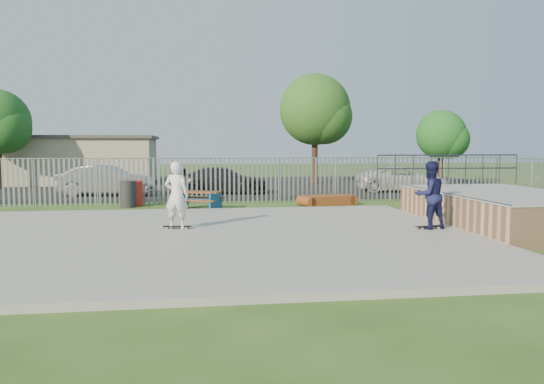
{
  "coord_description": "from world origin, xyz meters",
  "views": [
    {
      "loc": [
        0.04,
        -14.25,
        2.54
      ],
      "look_at": [
        2.32,
        2.0,
        1.1
      ],
      "focal_mm": 35.0,
      "sensor_mm": 36.0,
      "label": 1
    }
  ],
  "objects": [
    {
      "name": "building",
      "position": [
        -8.0,
        23.0,
        1.61
      ],
      "size": [
        10.4,
        6.4,
        3.2
      ],
      "color": "#BAAE8F",
      "rests_on": "ground"
    },
    {
      "name": "funbox",
      "position": [
        5.51,
        7.7,
        0.21
      ],
      "size": [
        2.29,
        1.6,
        0.42
      ],
      "rotation": [
        0.0,
        0.0,
        0.29
      ],
      "color": "brown",
      "rests_on": "ground"
    },
    {
      "name": "concrete_slab",
      "position": [
        0.0,
        0.0,
        0.07
      ],
      "size": [
        15.0,
        12.0,
        0.15
      ],
      "primitive_type": "cube",
      "color": "gray",
      "rests_on": "ground"
    },
    {
      "name": "car_dark",
      "position": [
        1.39,
        13.8,
        0.71
      ],
      "size": [
        4.96,
        2.62,
        1.37
      ],
      "primitive_type": "imported",
      "rotation": [
        0.0,
        0.0,
        1.42
      ],
      "color": "black",
      "rests_on": "parking_lot"
    },
    {
      "name": "picnic_table",
      "position": [
        0.05,
        6.89,
        0.37
      ],
      "size": [
        2.15,
        1.97,
        0.74
      ],
      "rotation": [
        0.0,
        0.0,
        -0.38
      ],
      "color": "brown",
      "rests_on": "ground"
    },
    {
      "name": "trash_bin_red",
      "position": [
        -2.59,
        8.49,
        0.53
      ],
      "size": [
        0.64,
        0.64,
        1.07
      ],
      "primitive_type": "cylinder",
      "color": "#B2201B",
      "rests_on": "ground"
    },
    {
      "name": "skater_navy",
      "position": [
        6.63,
        0.11,
        1.12
      ],
      "size": [
        1.08,
        0.92,
        1.95
      ],
      "primitive_type": "imported",
      "rotation": [
        0.0,
        0.0,
        3.35
      ],
      "color": "#141841",
      "rests_on": "concrete_slab"
    },
    {
      "name": "skater_white",
      "position": [
        -0.58,
        1.11,
        1.12
      ],
      "size": [
        0.82,
        0.67,
        1.95
      ],
      "primitive_type": "imported",
      "rotation": [
        0.0,
        0.0,
        2.81
      ],
      "color": "white",
      "rests_on": "concrete_slab"
    },
    {
      "name": "parking_lot",
      "position": [
        0.0,
        19.0,
        0.01
      ],
      "size": [
        40.0,
        18.0,
        0.02
      ],
      "primitive_type": "cube",
      "color": "black",
      "rests_on": "ground"
    },
    {
      "name": "quarter_pipe",
      "position": [
        9.5,
        1.04,
        0.56
      ],
      "size": [
        5.5,
        7.05,
        2.19
      ],
      "color": "tan",
      "rests_on": "ground"
    },
    {
      "name": "ground",
      "position": [
        0.0,
        0.0,
        0.0
      ],
      "size": [
        120.0,
        120.0,
        0.0
      ],
      "primitive_type": "plane",
      "color": "#2B511B",
      "rests_on": "ground"
    },
    {
      "name": "tree_mid",
      "position": [
        7.83,
        20.69,
        4.92
      ],
      "size": [
        4.74,
        4.74,
        7.31
      ],
      "color": "#432A1A",
      "rests_on": "ground"
    },
    {
      "name": "trash_bin_grey",
      "position": [
        -2.84,
        8.12,
        0.55
      ],
      "size": [
        0.66,
        0.66,
        1.09
      ],
      "primitive_type": "cylinder",
      "color": "#262629",
      "rests_on": "ground"
    },
    {
      "name": "car_white",
      "position": [
        11.14,
        13.45,
        0.71
      ],
      "size": [
        5.22,
        2.99,
        1.37
      ],
      "primitive_type": "imported",
      "rotation": [
        0.0,
        0.0,
        1.42
      ],
      "color": "silver",
      "rests_on": "parking_lot"
    },
    {
      "name": "fence",
      "position": [
        1.0,
        4.59,
        1.0
      ],
      "size": [
        26.04,
        16.02,
        2.0
      ],
      "color": "gray",
      "rests_on": "ground"
    },
    {
      "name": "skateboard_a",
      "position": [
        6.63,
        0.11,
        0.19
      ],
      "size": [
        0.82,
        0.36,
        0.08
      ],
      "rotation": [
        0.0,
        0.0,
        0.21
      ],
      "color": "black",
      "rests_on": "concrete_slab"
    },
    {
      "name": "skateboard_b",
      "position": [
        -0.58,
        1.11,
        0.19
      ],
      "size": [
        0.82,
        0.33,
        0.08
      ],
      "rotation": [
        0.0,
        0.0,
        -0.16
      ],
      "color": "black",
      "rests_on": "concrete_slab"
    },
    {
      "name": "car_silver",
      "position": [
        -4.56,
        13.3,
        0.79
      ],
      "size": [
        4.87,
        2.37,
        1.54
      ],
      "primitive_type": "imported",
      "rotation": [
        0.0,
        0.0,
        1.41
      ],
      "color": "#A4A4A8",
      "rests_on": "parking_lot"
    },
    {
      "name": "tree_right",
      "position": [
        15.28,
        17.55,
        3.21
      ],
      "size": [
        3.1,
        3.1,
        4.78
      ],
      "color": "#42281A",
      "rests_on": "ground"
    }
  ]
}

